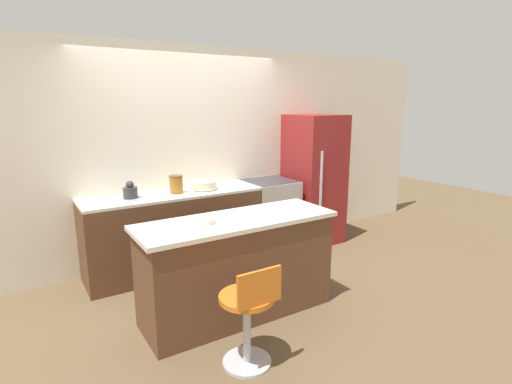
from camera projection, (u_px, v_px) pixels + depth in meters
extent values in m
plane|color=brown|center=(211.00, 273.00, 4.64)|extent=(14.00, 14.00, 0.00)
cube|color=silver|center=(185.00, 155.00, 4.89)|extent=(8.00, 0.06, 2.60)
cube|color=brown|center=(175.00, 233.00, 4.65)|extent=(2.02, 0.60, 0.90)
cube|color=silver|center=(173.00, 194.00, 4.55)|extent=(2.02, 0.60, 0.03)
cube|color=#9EA3A8|center=(142.00, 196.00, 4.36)|extent=(0.44, 0.33, 0.01)
cube|color=brown|center=(238.00, 269.00, 3.66)|extent=(1.75, 0.59, 0.89)
cube|color=silver|center=(237.00, 220.00, 3.56)|extent=(1.82, 0.63, 0.04)
cube|color=#B7B2A8|center=(270.00, 215.00, 5.33)|extent=(0.63, 0.60, 0.93)
cube|color=black|center=(283.00, 231.00, 5.11)|extent=(0.44, 0.01, 0.32)
cube|color=#333338|center=(270.00, 181.00, 5.23)|extent=(0.60, 0.57, 0.01)
cube|color=maroon|center=(314.00, 179.00, 5.57)|extent=(0.66, 0.70, 1.77)
cube|color=silver|center=(321.00, 182.00, 5.17)|extent=(0.02, 0.02, 0.80)
cylinder|color=#B7B7BC|center=(247.00, 362.00, 3.04)|extent=(0.37, 0.37, 0.02)
cylinder|color=#B7B7BC|center=(247.00, 332.00, 2.98)|extent=(0.06, 0.06, 0.53)
cylinder|color=orange|center=(247.00, 297.00, 2.92)|extent=(0.41, 0.41, 0.04)
cube|color=orange|center=(260.00, 288.00, 2.74)|extent=(0.35, 0.02, 0.26)
cylinder|color=#333338|center=(130.00, 193.00, 4.26)|extent=(0.15, 0.15, 0.12)
sphere|color=#333338|center=(130.00, 185.00, 4.24)|extent=(0.08, 0.08, 0.08)
cylinder|color=beige|center=(204.00, 185.00, 4.71)|extent=(0.30, 0.30, 0.09)
cylinder|color=#9E6623|center=(176.00, 185.00, 4.52)|extent=(0.15, 0.15, 0.18)
cylinder|color=brown|center=(176.00, 176.00, 4.50)|extent=(0.16, 0.16, 0.02)
cylinder|color=white|center=(201.00, 221.00, 3.40)|extent=(0.23, 0.23, 0.05)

